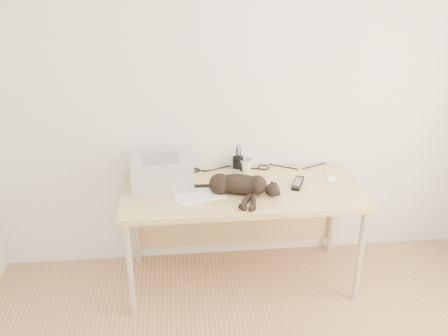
{
  "coord_description": "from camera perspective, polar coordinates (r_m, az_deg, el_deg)",
  "views": [
    {
      "loc": [
        -0.41,
        -1.55,
        2.26
      ],
      "look_at": [
        -0.13,
        1.34,
        0.92
      ],
      "focal_mm": 40.0,
      "sensor_mm": 36.0,
      "label": 1
    }
  ],
  "objects": [
    {
      "name": "printer",
      "position": [
        3.39,
        -7.09,
        -0.35
      ],
      "size": [
        0.42,
        0.36,
        0.19
      ],
      "color": "#B7B7BC",
      "rests_on": "desk"
    },
    {
      "name": "mug",
      "position": [
        3.57,
        2.5,
        0.38
      ],
      "size": [
        0.14,
        0.14,
        0.09
      ],
      "primitive_type": "imported",
      "rotation": [
        0.0,
        0.0,
        1.04
      ],
      "color": "white",
      "rests_on": "desk"
    },
    {
      "name": "mouse",
      "position": [
        3.53,
        12.13,
        -1.04
      ],
      "size": [
        0.1,
        0.12,
        0.03
      ],
      "primitive_type": "ellipsoid",
      "rotation": [
        0.0,
        0.0,
        -0.4
      ],
      "color": "white",
      "rests_on": "desk"
    },
    {
      "name": "pen_cup",
      "position": [
        3.57,
        1.61,
        0.52
      ],
      "size": [
        0.08,
        0.08,
        0.19
      ],
      "color": "black",
      "rests_on": "desk"
    },
    {
      "name": "papers",
      "position": [
        3.26,
        -2.99,
        -2.99
      ],
      "size": [
        0.37,
        0.3,
        0.01
      ],
      "color": "white",
      "rests_on": "desk"
    },
    {
      "name": "desk",
      "position": [
        3.47,
        1.86,
        -3.68
      ],
      "size": [
        1.6,
        0.7,
        0.74
      ],
      "color": "tan",
      "rests_on": "floor"
    },
    {
      "name": "remote_black",
      "position": [
        3.41,
        8.44,
        -1.74
      ],
      "size": [
        0.13,
        0.2,
        0.02
      ],
      "primitive_type": "cube",
      "rotation": [
        0.0,
        0.0,
        -0.41
      ],
      "color": "black",
      "rests_on": "desk"
    },
    {
      "name": "remote_grey",
      "position": [
        3.51,
        1.56,
        -0.69
      ],
      "size": [
        0.06,
        0.18,
        0.02
      ],
      "primitive_type": "cube",
      "rotation": [
        0.0,
        0.0,
        0.04
      ],
      "color": "gray",
      "rests_on": "desk"
    },
    {
      "name": "cable_tangle",
      "position": [
        3.61,
        1.43,
        -0.05
      ],
      "size": [
        1.36,
        0.09,
        0.01
      ],
      "primitive_type": null,
      "color": "black",
      "rests_on": "desk"
    },
    {
      "name": "cat",
      "position": [
        3.24,
        1.48,
        -1.99
      ],
      "size": [
        0.61,
        0.39,
        0.14
      ],
      "rotation": [
        0.0,
        0.0,
        -0.27
      ],
      "color": "black",
      "rests_on": "desk"
    },
    {
      "name": "wall_back",
      "position": [
        3.46,
        1.43,
        8.66
      ],
      "size": [
        3.5,
        0.0,
        3.5
      ],
      "primitive_type": "plane",
      "rotation": [
        1.57,
        0.0,
        0.0
      ],
      "color": "white",
      "rests_on": "floor"
    }
  ]
}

